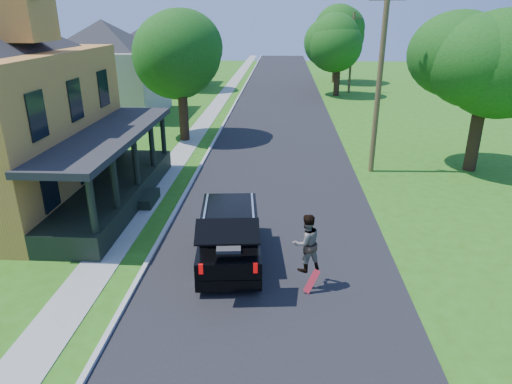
# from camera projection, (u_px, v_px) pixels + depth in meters

# --- Properties ---
(ground) EXTENTS (140.00, 140.00, 0.00)m
(ground) POSITION_uv_depth(u_px,v_px,m) (271.00, 285.00, 13.64)
(ground) COLOR #2D6013
(ground) RESTS_ON ground
(street) EXTENTS (8.00, 120.00, 0.02)m
(street) POSITION_uv_depth(u_px,v_px,m) (279.00, 129.00, 32.23)
(street) COLOR black
(street) RESTS_ON ground
(curb) EXTENTS (0.15, 120.00, 0.12)m
(curb) POSITION_uv_depth(u_px,v_px,m) (222.00, 128.00, 32.45)
(curb) COLOR #A8A8A3
(curb) RESTS_ON ground
(sidewalk) EXTENTS (1.30, 120.00, 0.03)m
(sidewalk) POSITION_uv_depth(u_px,v_px,m) (200.00, 128.00, 32.53)
(sidewalk) COLOR gray
(sidewalk) RESTS_ON ground
(front_walk) EXTENTS (6.50, 1.20, 0.03)m
(front_walk) POSITION_uv_depth(u_px,v_px,m) (56.00, 201.00, 19.73)
(front_walk) COLOR gray
(front_walk) RESTS_ON ground
(neighbor_house_mid) EXTENTS (12.78, 12.78, 8.30)m
(neighbor_house_mid) POSITION_uv_depth(u_px,v_px,m) (105.00, 61.00, 35.15)
(neighbor_house_mid) COLOR beige
(neighbor_house_mid) RESTS_ON ground
(neighbor_house_far) EXTENTS (12.78, 12.78, 8.30)m
(neighbor_house_far) POSITION_uv_depth(u_px,v_px,m) (159.00, 47.00, 50.02)
(neighbor_house_far) COLOR beige
(neighbor_house_far) RESTS_ON ground
(black_suv) EXTENTS (2.31, 5.08, 2.30)m
(black_suv) POSITION_uv_depth(u_px,v_px,m) (230.00, 235.00, 14.78)
(black_suv) COLOR black
(black_suv) RESTS_ON ground
(skateboarder) EXTENTS (1.06, 0.96, 1.76)m
(skateboarder) POSITION_uv_depth(u_px,v_px,m) (306.00, 243.00, 13.12)
(skateboarder) COLOR black
(skateboarder) RESTS_ON ground
(skateboard) EXTENTS (0.50, 0.26, 0.72)m
(skateboard) POSITION_uv_depth(u_px,v_px,m) (312.00, 282.00, 13.15)
(skateboard) COLOR #AE0E1B
(skateboard) RESTS_ON ground
(tree_left_mid) EXTENTS (6.26, 6.30, 8.42)m
(tree_left_mid) POSITION_uv_depth(u_px,v_px,m) (180.00, 52.00, 27.42)
(tree_left_mid) COLOR black
(tree_left_mid) RESTS_ON ground
(tree_left_far) EXTENTS (5.65, 5.36, 7.48)m
(tree_left_far) POSITION_uv_depth(u_px,v_px,m) (183.00, 42.00, 46.78)
(tree_left_far) COLOR black
(tree_left_far) RESTS_ON ground
(tree_right_near) EXTENTS (7.23, 6.91, 9.36)m
(tree_right_near) POSITION_uv_depth(u_px,v_px,m) (490.00, 46.00, 21.55)
(tree_right_near) COLOR black
(tree_right_near) RESTS_ON ground
(tree_right_mid) EXTENTS (6.74, 6.41, 8.26)m
(tree_right_mid) POSITION_uv_depth(u_px,v_px,m) (339.00, 38.00, 43.30)
(tree_right_mid) COLOR black
(tree_right_mid) RESTS_ON ground
(tree_right_far) EXTENTS (6.39, 6.22, 9.43)m
(tree_right_far) POSITION_uv_depth(u_px,v_px,m) (337.00, 29.00, 51.81)
(tree_right_far) COLOR black
(tree_right_far) RESTS_ON ground
(utility_pole_near) EXTENTS (1.59, 0.56, 8.80)m
(utility_pole_near) POSITION_uv_depth(u_px,v_px,m) (379.00, 81.00, 21.89)
(utility_pole_near) COLOR #4D3E23
(utility_pole_near) RESTS_ON ground
(utility_pole_far) EXTENTS (1.46, 0.24, 7.76)m
(utility_pole_far) POSITION_uv_depth(u_px,v_px,m) (351.00, 52.00, 45.53)
(utility_pole_far) COLOR #4D3E23
(utility_pole_far) RESTS_ON ground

